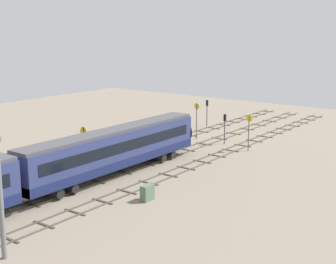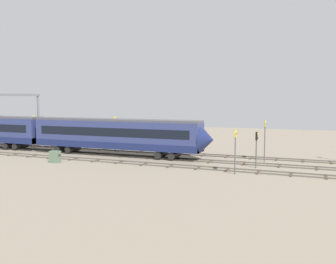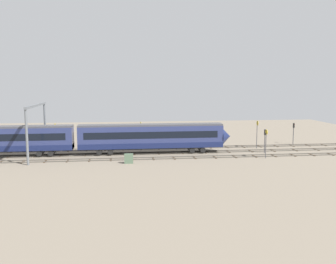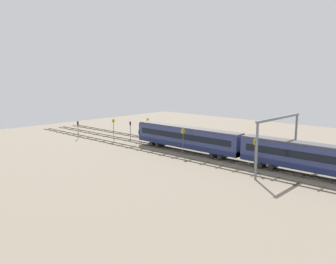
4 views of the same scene
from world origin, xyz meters
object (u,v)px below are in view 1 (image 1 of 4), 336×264
Objects in this scene: train at (20,178)px; speed_sign_mid_trackside at (197,116)px; speed_sign_distant_end at (84,143)px; speed_sign_far_trackside at (249,128)px; relay_cabinet at (147,193)px; signal_light_trackside_approach at (207,109)px; signal_light_trackside_departure at (225,124)px.

speed_sign_mid_trackside is (31.14, 2.57, 0.57)m from train.
train is at bearing -175.29° from speed_sign_mid_trackside.
speed_sign_distant_end reaches higher than train.
speed_sign_mid_trackside reaches higher than speed_sign_far_trackside.
speed_sign_mid_trackside reaches higher than relay_cabinet.
speed_sign_far_trackside is at bearing -129.52° from signal_light_trackside_approach.
train is 30.88m from signal_light_trackside_departure.
signal_light_trackside_departure reaches higher than relay_cabinet.
relay_cabinet is at bearing -176.97° from speed_sign_far_trackside.
signal_light_trackside_departure is at bearing -13.54° from speed_sign_distant_end.
train is 31.25m from speed_sign_mid_trackside.
speed_sign_distant_end reaches higher than speed_sign_mid_trackside.
speed_sign_far_trackside is 4.56m from signal_light_trackside_departure.
speed_sign_distant_end is 1.25× the size of signal_light_trackside_approach.
speed_sign_distant_end is at bearing 154.14° from speed_sign_far_trackside.
relay_cabinet is at bearing -43.84° from train.
speed_sign_mid_trackside is 25.51m from relay_cabinet.
signal_light_trackside_departure is at bearing -3.89° from train.
speed_sign_distant_end is at bearing -173.31° from signal_light_trackside_approach.
signal_light_trackside_departure is (30.81, -2.10, -0.00)m from train.
speed_sign_distant_end is 21.21m from signal_light_trackside_departure.
speed_sign_mid_trackside is 9.15m from speed_sign_far_trackside.
speed_sign_mid_trackside is 0.99× the size of speed_sign_distant_end.
train is 11.02× the size of speed_sign_far_trackside.
relay_cabinet is at bearing -156.54° from signal_light_trackside_approach.
signal_light_trackside_approach is at bearing 50.48° from speed_sign_far_trackside.
signal_light_trackside_departure is 2.81× the size of relay_cabinet.
speed_sign_mid_trackside reaches higher than train.
speed_sign_mid_trackside is 9.50m from signal_light_trackside_approach.
train is at bearing -170.95° from signal_light_trackside_approach.
speed_sign_mid_trackside is at bearing -156.52° from signal_light_trackside_approach.
train reaches higher than relay_cabinet.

